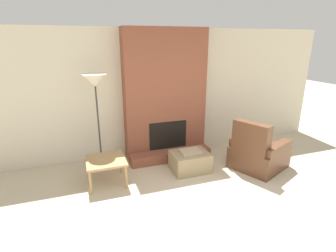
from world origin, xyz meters
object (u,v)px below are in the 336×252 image
(ottoman, at_px, (190,161))
(side_table, at_px, (106,162))
(armchair, at_px, (257,154))
(floor_lamp_left, at_px, (95,85))

(ottoman, xyz_separation_m, side_table, (-1.53, 0.06, 0.19))
(armchair, relative_size, side_table, 1.83)
(ottoman, relative_size, side_table, 1.05)
(ottoman, distance_m, armchair, 1.30)
(ottoman, height_order, floor_lamp_left, floor_lamp_left)
(ottoman, height_order, armchair, armchair)
(side_table, height_order, floor_lamp_left, floor_lamp_left)
(side_table, distance_m, floor_lamp_left, 1.38)
(armchair, height_order, side_table, armchair)
(armchair, relative_size, floor_lamp_left, 0.67)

